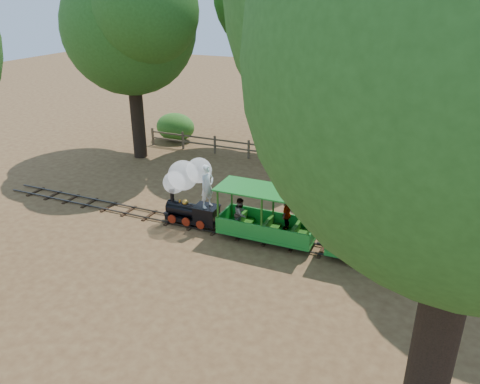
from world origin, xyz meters
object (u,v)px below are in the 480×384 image
at_px(carriage_front, 266,220).
at_px(fence, 303,155).
at_px(locomotive, 189,186).
at_px(carriage_rear, 382,243).

relative_size(carriage_front, fence, 0.20).
bearing_deg(locomotive, carriage_rear, -0.72).
distance_m(locomotive, fence, 8.29).
relative_size(carriage_rear, fence, 0.20).
bearing_deg(fence, locomotive, -105.40).
bearing_deg(carriage_front, carriage_rear, -0.54).
bearing_deg(carriage_front, locomotive, 179.05).
xyz_separation_m(carriage_front, fence, (-0.93, 7.98, -0.22)).
bearing_deg(fence, carriage_rear, -58.37).
relative_size(locomotive, carriage_front, 0.76).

